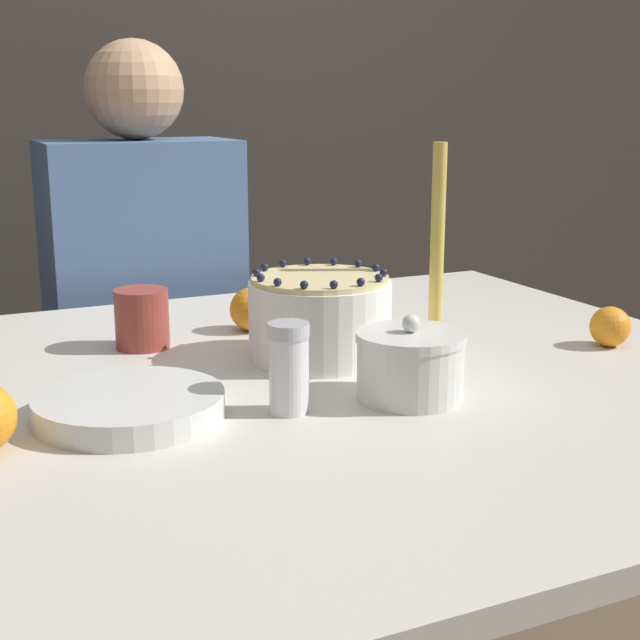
{
  "coord_description": "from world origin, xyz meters",
  "views": [
    {
      "loc": [
        -0.51,
        -1.09,
        1.14
      ],
      "look_at": [
        0.04,
        0.09,
        0.82
      ],
      "focal_mm": 50.0,
      "sensor_mm": 36.0,
      "label": 1
    }
  ],
  "objects_px": {
    "candle": "(437,265)",
    "person_man_blue_shirt": "(148,372)",
    "cake": "(320,317)",
    "sugar_shaker": "(289,367)",
    "sugar_bowl": "(410,365)"
  },
  "relations": [
    {
      "from": "candle",
      "to": "person_man_blue_shirt",
      "type": "bearing_deg",
      "value": 111.34
    },
    {
      "from": "candle",
      "to": "person_man_blue_shirt",
      "type": "height_order",
      "value": "person_man_blue_shirt"
    },
    {
      "from": "cake",
      "to": "sugar_shaker",
      "type": "xyz_separation_m",
      "value": [
        -0.14,
        -0.2,
        -0.0
      ]
    },
    {
      "from": "sugar_shaker",
      "to": "person_man_blue_shirt",
      "type": "bearing_deg",
      "value": 87.35
    },
    {
      "from": "candle",
      "to": "cake",
      "type": "bearing_deg",
      "value": 171.67
    },
    {
      "from": "sugar_bowl",
      "to": "sugar_shaker",
      "type": "relative_size",
      "value": 1.25
    },
    {
      "from": "cake",
      "to": "candle",
      "type": "relative_size",
      "value": 0.67
    },
    {
      "from": "candle",
      "to": "sugar_shaker",
      "type": "bearing_deg",
      "value": -151.6
    },
    {
      "from": "cake",
      "to": "person_man_blue_shirt",
      "type": "relative_size",
      "value": 0.17
    },
    {
      "from": "cake",
      "to": "candle",
      "type": "distance_m",
      "value": 0.2
    },
    {
      "from": "cake",
      "to": "person_man_blue_shirt",
      "type": "xyz_separation_m",
      "value": [
        -0.1,
        0.7,
        -0.27
      ]
    },
    {
      "from": "sugar_bowl",
      "to": "candle",
      "type": "bearing_deg",
      "value": 50.44
    },
    {
      "from": "sugar_bowl",
      "to": "person_man_blue_shirt",
      "type": "xyz_separation_m",
      "value": [
        -0.12,
        0.92,
        -0.25
      ]
    },
    {
      "from": "sugar_shaker",
      "to": "candle",
      "type": "relative_size",
      "value": 0.36
    },
    {
      "from": "candle",
      "to": "sugar_bowl",
      "type": "bearing_deg",
      "value": -129.56
    }
  ]
}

